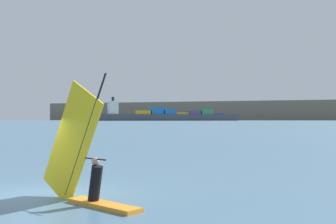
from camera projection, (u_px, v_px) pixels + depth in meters
The scene contains 4 objects.
ground_plane at pixel (31, 194), 13.42m from camera, with size 4000.00×4000.00×0.00m, color #476B84.
windsurfer at pixel (85, 169), 12.05m from camera, with size 4.16×1.97×4.00m.
cargo_ship at pixel (167, 116), 610.10m from camera, with size 188.59×150.13×33.84m.
distant_headland at pixel (259, 112), 1017.66m from camera, with size 921.10×411.47×38.92m, color #756B56.
Camera 1 is at (8.67, -11.22, 2.45)m, focal length 44.19 mm.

